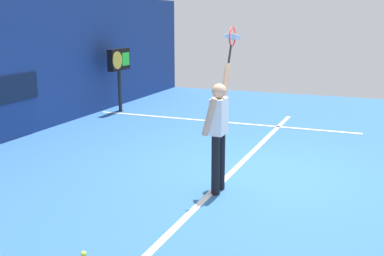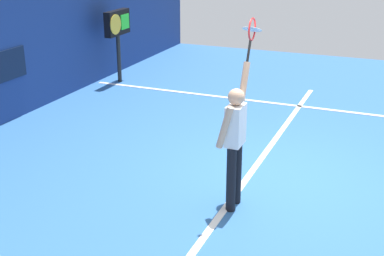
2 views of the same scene
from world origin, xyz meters
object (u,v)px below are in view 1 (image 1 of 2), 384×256
at_px(tennis_racket, 232,39).
at_px(spare_ball, 84,254).
at_px(tennis_player, 219,128).
at_px(scoreboard_clock, 119,63).

bearing_deg(tennis_racket, spare_ball, 166.85).
distance_m(tennis_player, scoreboard_clock, 6.94).
distance_m(tennis_racket, scoreboard_clock, 6.58).
distance_m(scoreboard_clock, spare_ball, 8.72).
relative_size(tennis_player, spare_ball, 28.82).
relative_size(tennis_racket, spare_ball, 9.14).
relative_size(tennis_player, tennis_racket, 3.15).
xyz_separation_m(tennis_racket, spare_ball, (-3.14, 0.73, -2.29)).
bearing_deg(tennis_racket, scoreboard_clock, 46.22).
relative_size(scoreboard_clock, spare_ball, 26.15).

